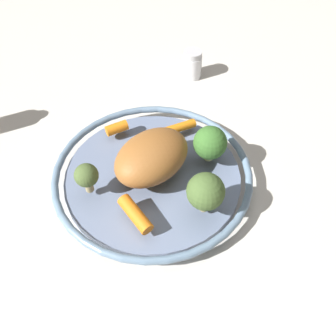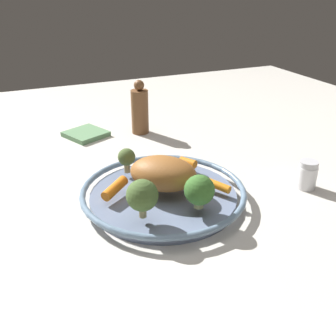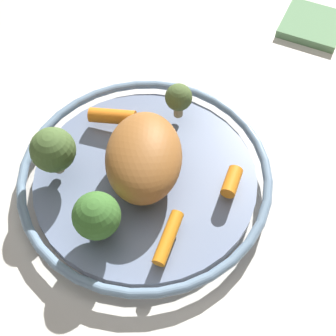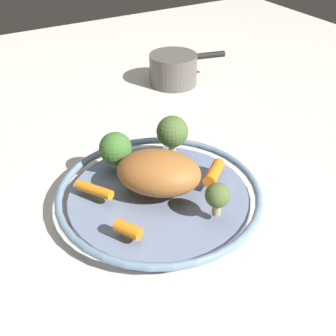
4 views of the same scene
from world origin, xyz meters
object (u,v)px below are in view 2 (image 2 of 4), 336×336
(broccoli_floret_small, at_px, (142,196))
(pepper_mill, at_px, (140,110))
(broccoli_floret_large, at_px, (199,190))
(baby_carrot_right, at_px, (215,184))
(broccoli_floret_edge, at_px, (127,158))
(serving_bowl, at_px, (163,194))
(roast_chicken_piece, at_px, (164,174))
(salt_shaker, at_px, (307,175))
(dish_towel, at_px, (86,134))
(baby_carrot_center, at_px, (188,163))
(baby_carrot_back, at_px, (115,188))

(broccoli_floret_small, xyz_separation_m, pepper_mill, (0.49, -0.17, -0.01))
(broccoli_floret_large, bearing_deg, baby_carrot_right, -50.11)
(broccoli_floret_edge, bearing_deg, serving_bowl, -155.31)
(roast_chicken_piece, height_order, salt_shaker, roast_chicken_piece)
(broccoli_floret_small, bearing_deg, dish_towel, -1.21)
(serving_bowl, relative_size, baby_carrot_center, 8.49)
(broccoli_floret_large, bearing_deg, serving_bowl, 18.55)
(baby_carrot_right, bearing_deg, broccoli_floret_small, 104.00)
(salt_shaker, bearing_deg, broccoli_floret_large, 95.41)
(baby_carrot_right, height_order, pepper_mill, pepper_mill)
(roast_chicken_piece, relative_size, baby_carrot_right, 2.01)
(baby_carrot_center, height_order, broccoli_floret_edge, broccoli_floret_edge)
(roast_chicken_piece, distance_m, broccoli_floret_large, 0.10)
(baby_carrot_back, distance_m, broccoli_floret_small, 0.11)
(baby_carrot_right, height_order, broccoli_floret_edge, broccoli_floret_edge)
(serving_bowl, distance_m, broccoli_floret_large, 0.12)
(roast_chicken_piece, relative_size, baby_carrot_center, 3.43)
(roast_chicken_piece, height_order, broccoli_floret_small, broccoli_floret_small)
(baby_carrot_center, bearing_deg, dish_towel, 23.17)
(baby_carrot_center, relative_size, pepper_mill, 0.25)
(serving_bowl, distance_m, pepper_mill, 0.42)
(broccoli_floret_edge, distance_m, dish_towel, 0.35)
(broccoli_floret_small, bearing_deg, pepper_mill, -19.20)
(roast_chicken_piece, bearing_deg, baby_carrot_center, -50.31)
(broccoli_floret_large, bearing_deg, baby_carrot_back, 48.22)
(dish_towel, bearing_deg, roast_chicken_piece, -171.59)
(roast_chicken_piece, bearing_deg, serving_bowl, 0.40)
(roast_chicken_piece, height_order, baby_carrot_right, roast_chicken_piece)
(broccoli_floret_small, xyz_separation_m, broccoli_floret_large, (-0.01, -0.11, -0.01))
(baby_carrot_center, bearing_deg, baby_carrot_right, -176.73)
(salt_shaker, height_order, pepper_mill, pepper_mill)
(salt_shaker, bearing_deg, serving_bowl, 77.53)
(broccoli_floret_large, bearing_deg, broccoli_floret_edge, 21.73)
(broccoli_floret_large, relative_size, broccoli_floret_edge, 1.18)
(salt_shaker, bearing_deg, baby_carrot_right, 82.76)
(salt_shaker, bearing_deg, baby_carrot_back, 77.81)
(salt_shaker, bearing_deg, broccoli_floret_small, 92.29)
(baby_carrot_right, relative_size, pepper_mill, 0.43)
(baby_carrot_center, bearing_deg, roast_chicken_piece, 129.69)
(baby_carrot_right, relative_size, broccoli_floret_small, 0.93)
(serving_bowl, relative_size, broccoli_floret_small, 4.65)
(serving_bowl, bearing_deg, broccoli_floret_edge, 24.69)
(salt_shaker, bearing_deg, roast_chicken_piece, 78.20)
(pepper_mill, bearing_deg, broccoli_floret_edge, 155.31)
(serving_bowl, bearing_deg, baby_carrot_back, 78.75)
(broccoli_floret_large, distance_m, dish_towel, 0.55)
(broccoli_floret_edge, bearing_deg, roast_chicken_piece, -156.13)
(serving_bowl, xyz_separation_m, baby_carrot_back, (0.02, 0.10, 0.03))
(salt_shaker, bearing_deg, dish_towel, 36.92)
(baby_carrot_right, relative_size, salt_shaker, 1.07)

